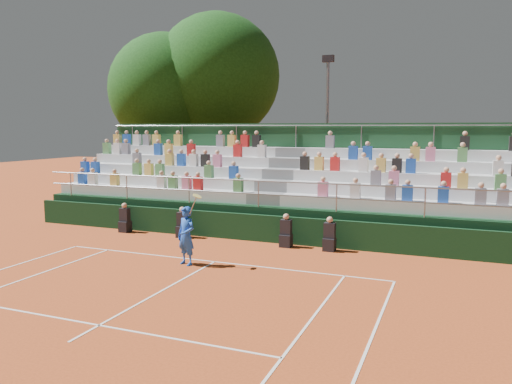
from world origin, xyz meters
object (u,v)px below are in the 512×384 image
at_px(tennis_player, 186,236).
at_px(tree_west, 165,90).
at_px(tree_east, 217,77).
at_px(floodlight_mast, 327,119).

height_order(tennis_player, tree_west, tree_west).
distance_m(tree_west, tree_east, 3.27).
xyz_separation_m(tree_west, tree_east, (2.90, 1.28, 0.81)).
bearing_deg(tree_east, floodlight_mast, -13.68).
bearing_deg(floodlight_mast, tree_west, 177.20).
xyz_separation_m(tennis_player, tree_west, (-9.08, 13.53, 5.55)).
bearing_deg(tree_east, tree_west, -156.13).
distance_m(tree_east, floodlight_mast, 7.98).
bearing_deg(tennis_player, tree_east, 112.68).
bearing_deg(floodlight_mast, tennis_player, -94.98).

